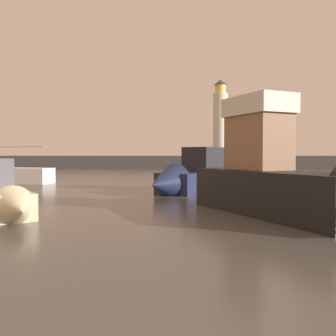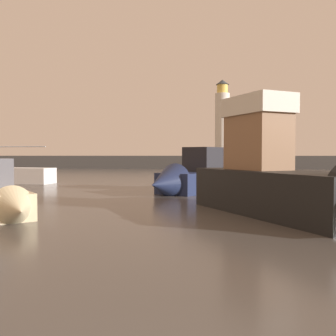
{
  "view_description": "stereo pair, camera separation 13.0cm",
  "coord_description": "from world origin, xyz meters",
  "views": [
    {
      "loc": [
        -0.03,
        -1.75,
        2.17
      ],
      "look_at": [
        -1.45,
        16.4,
        1.53
      ],
      "focal_mm": 40.63,
      "sensor_mm": 36.0,
      "label": 1
    },
    {
      "loc": [
        0.1,
        -1.74,
        2.17
      ],
      "look_at": [
        -1.45,
        16.4,
        1.53
      ],
      "focal_mm": 40.63,
      "sensor_mm": 36.0,
      "label": 2
    }
  ],
  "objects": [
    {
      "name": "ground_plane",
      "position": [
        0.0,
        29.65,
        0.0
      ],
      "size": [
        220.0,
        220.0,
        0.0
      ],
      "primitive_type": "plane",
      "color": "#4C4742"
    },
    {
      "name": "motorboat_1",
      "position": [
        -6.83,
        11.03,
        0.62
      ],
      "size": [
        4.62,
        5.29,
        2.22
      ],
      "color": "beige",
      "rests_on": "ground_plane"
    },
    {
      "name": "breakwater",
      "position": [
        0.0,
        59.29,
        1.0
      ],
      "size": [
        79.59,
        6.69,
        1.99
      ],
      "primitive_type": "cube",
      "color": "#423F3D",
      "rests_on": "ground_plane"
    },
    {
      "name": "lighthouse",
      "position": [
        3.54,
        59.29,
        7.7
      ],
      "size": [
        2.29,
        2.29,
        12.05
      ],
      "color": "silver",
      "rests_on": "breakwater"
    },
    {
      "name": "motorboat_3",
      "position": [
        -0.44,
        20.05,
        0.85
      ],
      "size": [
        5.8,
        7.47,
        3.04
      ],
      "color": "#1E284C",
      "rests_on": "ground_plane"
    },
    {
      "name": "motorboat_2",
      "position": [
        3.21,
        11.44,
        1.28
      ],
      "size": [
        6.57,
        9.22,
        4.72
      ],
      "color": "black",
      "rests_on": "ground_plane"
    },
    {
      "name": "sailboat_moored",
      "position": [
        -14.81,
        26.23,
        0.63
      ],
      "size": [
        7.82,
        2.97,
        10.12
      ],
      "color": "white",
      "rests_on": "ground_plane"
    }
  ]
}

